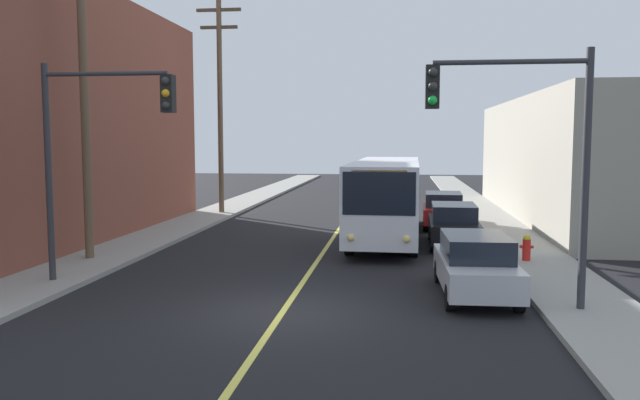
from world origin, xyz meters
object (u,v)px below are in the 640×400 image
Objects in this scene: parked_car_red at (443,209)px; fire_hydrant at (527,247)px; city_bus at (387,194)px; traffic_signal_right_corner at (518,130)px; utility_pole_mid at (220,97)px; utility_pole_near at (83,67)px; parked_car_black at (453,224)px; traffic_signal_left_corner at (100,131)px; parked_car_silver at (476,264)px.

parked_car_red is 5.31× the size of fire_hydrant.
traffic_signal_right_corner is at bearing -73.98° from city_bus.
utility_pole_near is at bearing -92.81° from utility_pole_mid.
parked_car_black is 0.99× the size of parked_car_red.
parked_car_black is 13.45m from traffic_signal_left_corner.
traffic_signal_right_corner is at bearing -55.98° from utility_pole_mid.
utility_pole_mid is at bearing 124.02° from traffic_signal_right_corner.
city_bus is at bearing 104.54° from parked_car_silver.
city_bus is 3.29m from parked_car_black.
parked_car_black and parked_car_red have the same top height.
parked_car_silver is at bearing 0.94° from traffic_signal_left_corner.
city_bus reaches higher than parked_car_black.
traffic_signal_left_corner is (-10.12, -0.17, 3.46)m from parked_car_silver.
fire_hydrant is (2.06, -3.46, -0.26)m from parked_car_black.
parked_car_black is 14.33m from utility_pole_near.
parked_car_red is 16.81m from utility_pole_near.
parked_car_red is (0.04, 13.17, 0.00)m from parked_car_silver.
city_bus is at bearing 145.46° from parked_car_black.
traffic_signal_left_corner is (-7.61, -9.84, 2.49)m from city_bus.
city_bus is 1.06× the size of utility_pole_near.
utility_pole_near reaches higher than fire_hydrant.
traffic_signal_right_corner reaches higher than city_bus.
traffic_signal_right_corner is 7.16m from fire_hydrant.
city_bus is 14.53× the size of fire_hydrant.
fire_hydrant is (2.10, -8.74, -0.26)m from parked_car_red.
parked_car_silver is at bearing -75.46° from city_bus.
parked_car_red is 0.39× the size of utility_pole_mid.
parked_car_red reaches higher than fire_hydrant.
utility_pole_near is 13.92m from traffic_signal_right_corner.
parked_car_silver is 1.00× the size of parked_car_black.
traffic_signal_right_corner is at bearing -87.41° from parked_car_red.
city_bus is at bearing -126.06° from parked_car_red.
parked_car_red is 0.74× the size of traffic_signal_left_corner.
parked_car_silver is 5.30× the size of fire_hydrant.
city_bus is 2.73× the size of parked_car_red.
city_bus is at bearing 52.27° from traffic_signal_left_corner.
city_bus is 4.44m from parked_car_red.
traffic_signal_right_corner reaches higher than parked_car_black.
traffic_signal_left_corner is 1.00× the size of traffic_signal_right_corner.
city_bus is at bearing 131.60° from fire_hydrant.
parked_car_black is at bearing 93.80° from traffic_signal_right_corner.
parked_car_silver is at bearing -115.77° from fire_hydrant.
utility_pole_near is 13.54m from utility_pole_mid.
parked_car_silver is 13.82m from utility_pole_near.
utility_pole_near is 1.92× the size of traffic_signal_right_corner.
city_bus is 2.75× the size of parked_car_black.
city_bus is at bearing 33.85° from utility_pole_near.
parked_car_black is 5.28× the size of fire_hydrant.
parked_car_red is at bearing 89.83° from parked_car_silver.
traffic_signal_right_corner reaches higher than parked_car_red.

